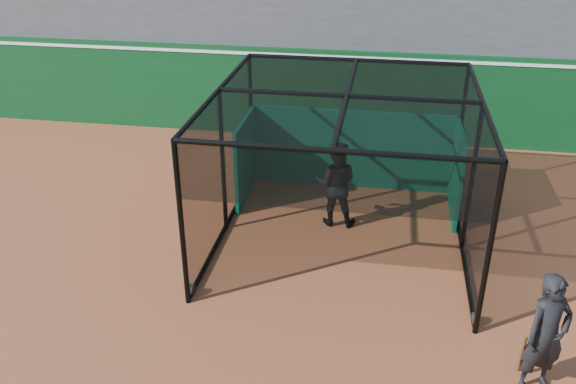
# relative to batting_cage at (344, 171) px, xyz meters

# --- Properties ---
(ground) EXTENTS (120.00, 120.00, 0.00)m
(ground) POSITION_rel_batting_cage_xyz_m (-1.02, -2.86, -1.51)
(ground) COLOR brown
(ground) RESTS_ON ground
(outfield_wall) EXTENTS (50.00, 0.50, 2.50)m
(outfield_wall) POSITION_rel_batting_cage_xyz_m (-1.02, 5.64, -0.22)
(outfield_wall) COLOR #0B3C18
(outfield_wall) RESTS_ON ground
(batting_cage) EXTENTS (4.93, 5.27, 3.03)m
(batting_cage) POSITION_rel_batting_cage_xyz_m (0.00, 0.00, 0.00)
(batting_cage) COLOR black
(batting_cage) RESTS_ON ground
(batter) EXTENTS (0.90, 0.71, 1.85)m
(batter) POSITION_rel_batting_cage_xyz_m (-0.19, 0.61, -0.59)
(batter) COLOR black
(batter) RESTS_ON ground
(on_deck_player) EXTENTS (0.83, 0.72, 1.91)m
(on_deck_player) POSITION_rel_batting_cage_xyz_m (3.13, -3.70, -0.56)
(on_deck_player) COLOR black
(on_deck_player) RESTS_ON ground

